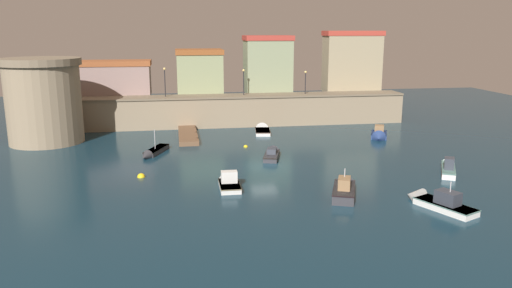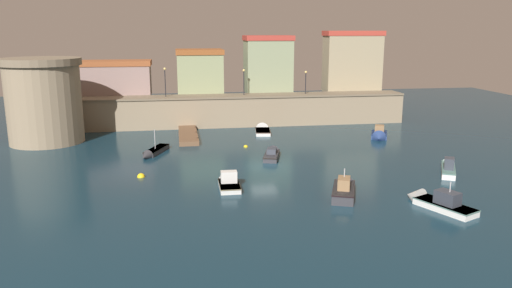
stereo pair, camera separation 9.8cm
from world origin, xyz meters
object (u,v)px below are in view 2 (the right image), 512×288
(mooring_buoy_0, at_px, (141,177))
(mooring_buoy_1, at_px, (246,147))
(moored_boat_7, at_px, (448,167))
(moored_boat_4, at_px, (262,130))
(quay_lamp_2, at_px, (306,78))
(fortress_tower, at_px, (44,100))
(quay_lamp_1, at_px, (244,78))
(moored_boat_3, at_px, (344,188))
(quay_lamp_0, at_px, (165,78))
(moored_boat_6, at_px, (228,182))
(moored_boat_5, at_px, (272,153))
(moored_boat_0, at_px, (379,135))
(moored_boat_1, at_px, (434,201))
(moored_boat_2, at_px, (153,152))

(mooring_buoy_0, xyz_separation_m, mooring_buoy_1, (10.96, 10.16, 0.00))
(moored_boat_7, bearing_deg, moored_boat_4, 62.54)
(quay_lamp_2, bearing_deg, fortress_tower, -167.88)
(moored_boat_4, height_order, mooring_buoy_0, moored_boat_4)
(quay_lamp_1, relative_size, quay_lamp_2, 1.11)
(fortress_tower, distance_m, quay_lamp_2, 33.83)
(moored_boat_3, bearing_deg, mooring_buoy_1, 38.66)
(quay_lamp_0, bearing_deg, moored_boat_7, -44.63)
(quay_lamp_1, xyz_separation_m, mooring_buoy_0, (-12.56, -23.39, -6.54))
(quay_lamp_0, distance_m, moored_boat_6, 28.48)
(moored_boat_6, xyz_separation_m, moored_boat_7, (20.81, 1.16, 0.09))
(moored_boat_5, bearing_deg, moored_boat_4, 10.80)
(fortress_tower, distance_m, moored_boat_5, 27.54)
(moored_boat_4, relative_size, mooring_buoy_0, 7.25)
(moored_boat_0, bearing_deg, moored_boat_7, 25.87)
(quay_lamp_1, relative_size, moored_boat_3, 0.61)
(quay_lamp_0, distance_m, moored_boat_4, 14.82)
(moored_boat_5, xyz_separation_m, mooring_buoy_1, (-2.16, 4.65, -0.33))
(quay_lamp_1, bearing_deg, moored_boat_4, -71.56)
(fortress_tower, bearing_deg, mooring_buoy_0, -54.09)
(quay_lamp_1, xyz_separation_m, moored_boat_0, (15.08, -11.35, -6.10))
(quay_lamp_2, distance_m, moored_boat_5, 20.54)
(fortress_tower, bearing_deg, moored_boat_1, -39.03)
(quay_lamp_1, height_order, mooring_buoy_1, quay_lamp_1)
(moored_boat_1, height_order, moored_boat_5, moored_boat_1)
(moored_boat_4, xyz_separation_m, moored_boat_5, (-1.15, -12.75, 0.08))
(moored_boat_2, bearing_deg, moored_boat_1, 69.19)
(quay_lamp_2, xyz_separation_m, moored_boat_4, (-6.99, -5.12, -6.09))
(quay_lamp_0, bearing_deg, fortress_tower, -152.72)
(moored_boat_1, relative_size, mooring_buoy_1, 12.44)
(moored_boat_3, height_order, moored_boat_6, moored_boat_3)
(moored_boat_0, height_order, moored_boat_2, moored_boat_2)
(fortress_tower, relative_size, moored_boat_0, 2.19)
(moored_boat_0, distance_m, moored_boat_5, 15.92)
(moored_boat_4, distance_m, moored_boat_5, 12.80)
(quay_lamp_0, bearing_deg, quay_lamp_1, -0.00)
(quay_lamp_1, bearing_deg, quay_lamp_2, 0.00)
(moored_boat_1, bearing_deg, moored_boat_2, 23.14)
(quay_lamp_1, relative_size, moored_boat_2, 0.61)
(moored_boat_1, height_order, moored_boat_7, moored_boat_1)
(quay_lamp_2, bearing_deg, moored_boat_0, -60.63)
(quay_lamp_2, bearing_deg, moored_boat_7, -74.78)
(quay_lamp_1, relative_size, moored_boat_7, 0.59)
(moored_boat_5, bearing_deg, mooring_buoy_0, 128.73)
(fortress_tower, xyz_separation_m, moored_boat_7, (40.13, -18.94, -4.53))
(quay_lamp_0, height_order, mooring_buoy_1, quay_lamp_0)
(quay_lamp_0, xyz_separation_m, quay_lamp_1, (10.59, -0.00, -0.19))
(moored_boat_5, xyz_separation_m, moored_boat_7, (15.22, -8.16, 0.11))
(moored_boat_5, distance_m, moored_boat_7, 17.27)
(moored_boat_0, relative_size, moored_boat_6, 1.07)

